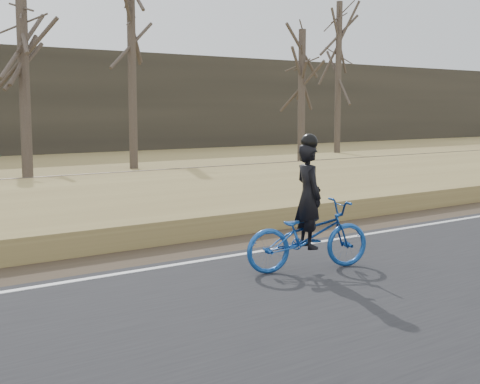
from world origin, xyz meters
TOP-DOWN VIEW (x-y plane):
  - ground at (0.00, 0.00)m, footprint 120.00×120.00m
  - road at (0.00, -2.50)m, footprint 120.00×6.00m
  - edge_line at (0.00, 0.20)m, footprint 120.00×0.12m
  - shoulder at (0.00, 1.20)m, footprint 120.00×1.60m
  - embankment at (0.00, 4.20)m, footprint 120.00×5.00m
  - ballast at (0.00, 8.00)m, footprint 120.00×3.00m
  - railroad at (0.00, 8.00)m, footprint 120.00×2.40m
  - cyclist at (-2.66, -1.28)m, footprint 2.16×1.23m
  - bare_tree_near_left at (-2.15, 13.09)m, footprint 0.36×0.36m
  - bare_tree_center at (3.78, 16.98)m, footprint 0.36×0.36m
  - bare_tree_right at (12.30, 15.77)m, footprint 0.36×0.36m
  - bare_tree_far_right at (18.35, 19.42)m, footprint 0.36×0.36m

SIDE VIEW (x-z plane):
  - ground at x=0.00m, z-range 0.00..0.00m
  - shoulder at x=0.00m, z-range 0.00..0.04m
  - road at x=0.00m, z-range 0.00..0.06m
  - edge_line at x=0.00m, z-range 0.06..0.07m
  - embankment at x=0.00m, z-range 0.00..0.44m
  - ballast at x=0.00m, z-range 0.00..0.45m
  - railroad at x=0.00m, z-range 0.38..0.67m
  - cyclist at x=-2.66m, z-range -0.33..1.78m
  - bare_tree_near_left at x=-2.15m, z-range 0.00..6.24m
  - bare_tree_right at x=12.30m, z-range 0.00..6.36m
  - bare_tree_far_right at x=18.35m, z-range 0.00..8.69m
  - bare_tree_center at x=3.78m, z-range 0.00..9.42m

